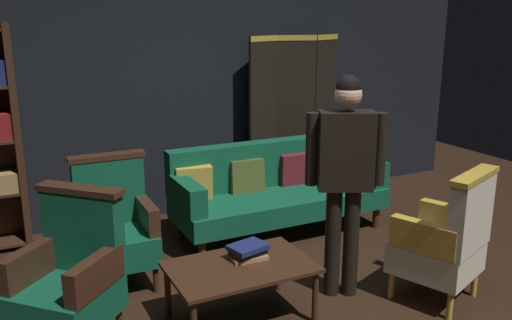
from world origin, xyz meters
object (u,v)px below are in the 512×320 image
armchair_gilt_accent (446,240)px  book_tan_leather (248,257)px  book_navy_cloth (248,247)px  standing_figure (345,167)px  book_black_cloth (248,252)px  armchair_wing_right (115,226)px  velvet_couch (276,187)px  coffee_table (241,271)px  armchair_wing_left (70,276)px  folding_screen (295,116)px

armchair_gilt_accent → book_tan_leather: bearing=160.0°
book_tan_leather → book_navy_cloth: size_ratio=0.99×
armchair_gilt_accent → standing_figure: standing_figure is taller
standing_figure → armchair_gilt_accent: bearing=-34.4°
book_black_cloth → armchair_wing_right: bearing=130.3°
standing_figure → book_black_cloth: bearing=174.5°
armchair_wing_right → standing_figure: 1.86m
velvet_couch → coffee_table: 1.73m
armchair_wing_left → standing_figure: 2.04m
folding_screen → book_tan_leather: bearing=-127.4°
folding_screen → velvet_couch: bearing=-130.1°
folding_screen → velvet_couch: size_ratio=0.90×
folding_screen → book_navy_cloth: folding_screen is taller
armchair_wing_right → standing_figure: (1.51, -0.95, 0.54)m
folding_screen → book_tan_leather: size_ratio=7.41×
armchair_wing_right → standing_figure: size_ratio=0.61×
book_tan_leather → standing_figure: bearing=-5.5°
armchair_wing_left → standing_figure: (1.96, -0.21, 0.54)m
coffee_table → standing_figure: standing_figure is taller
book_black_cloth → book_navy_cloth: size_ratio=0.95×
coffee_table → book_black_cloth: book_black_cloth is taller
velvet_couch → book_black_cloth: size_ratio=8.55×
coffee_table → book_black_cloth: bearing=38.0°
coffee_table → standing_figure: (0.85, -0.00, 0.65)m
armchair_wing_right → book_black_cloth: armchair_wing_right is taller
folding_screen → armchair_gilt_accent: (-0.24, -2.63, -0.50)m
standing_figure → velvet_couch: bearing=82.6°
armchair_wing_left → book_navy_cloth: (1.20, -0.14, 0.02)m
folding_screen → armchair_wing_right: size_ratio=1.83×
armchair_wing_left → book_tan_leather: size_ratio=4.06×
armchair_wing_right → velvet_couch: bearing=14.3°
velvet_couch → coffee_table: bearing=-126.8°
velvet_couch → book_black_cloth: 1.61m
armchair_wing_right → armchair_gilt_accent: bearing=-32.9°
armchair_gilt_accent → coffee_table: bearing=163.8°
armchair_wing_left → armchair_wing_right: bearing=58.8°
folding_screen → armchair_wing_left: (-2.83, -1.99, -0.50)m
coffee_table → armchair_wing_right: 1.16m
book_black_cloth → book_navy_cloth: 0.04m
velvet_couch → standing_figure: bearing=-97.4°
coffee_table → armchair_gilt_accent: 1.55m
armchair_gilt_accent → book_tan_leather: (-1.39, 0.50, -0.06)m
armchair_wing_left → book_black_cloth: (1.20, -0.14, -0.02)m
coffee_table → book_black_cloth: 0.15m
coffee_table → armchair_gilt_accent: bearing=-16.2°
folding_screen → velvet_couch: folding_screen is taller
coffee_table → book_tan_leather: 0.13m
book_navy_cloth → book_black_cloth: bearing=0.0°
folding_screen → book_navy_cloth: bearing=-127.4°
armchair_gilt_accent → armchair_wing_right: same height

